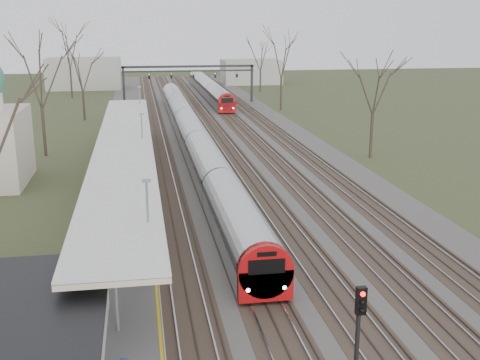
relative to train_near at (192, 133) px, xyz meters
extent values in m
cube|color=#474442|center=(2.50, 4.71, -1.43)|extent=(24.00, 160.00, 0.10)
cube|color=#4C3828|center=(-3.50, 4.71, -1.39)|extent=(2.60, 160.00, 0.06)
cube|color=gray|center=(-4.22, 4.71, -1.32)|extent=(0.07, 160.00, 0.12)
cube|color=gray|center=(-2.78, 4.71, -1.32)|extent=(0.07, 160.00, 0.12)
cube|color=#4C3828|center=(0.00, 4.71, -1.39)|extent=(2.60, 160.00, 0.06)
cube|color=gray|center=(-0.72, 4.71, -1.32)|extent=(0.07, 160.00, 0.12)
cube|color=gray|center=(0.72, 4.71, -1.32)|extent=(0.07, 160.00, 0.12)
cube|color=#4C3828|center=(3.50, 4.71, -1.39)|extent=(2.60, 160.00, 0.06)
cube|color=gray|center=(2.78, 4.71, -1.32)|extent=(0.07, 160.00, 0.12)
cube|color=gray|center=(4.22, 4.71, -1.32)|extent=(0.07, 160.00, 0.12)
cube|color=#4C3828|center=(7.00, 4.71, -1.39)|extent=(2.60, 160.00, 0.06)
cube|color=gray|center=(6.28, 4.71, -1.32)|extent=(0.07, 160.00, 0.12)
cube|color=gray|center=(7.72, 4.71, -1.32)|extent=(0.07, 160.00, 0.12)
cube|color=#4C3828|center=(10.50, 4.71, -1.39)|extent=(2.60, 160.00, 0.06)
cube|color=gray|center=(9.78, 4.71, -1.32)|extent=(0.07, 160.00, 0.12)
cube|color=gray|center=(11.22, 4.71, -1.32)|extent=(0.07, 160.00, 0.12)
cube|color=#9E9B93|center=(-6.55, -12.79, -0.98)|extent=(3.50, 69.00, 1.00)
cylinder|color=slate|center=(-6.55, -40.29, 1.02)|extent=(0.14, 0.14, 3.00)
cylinder|color=slate|center=(-6.55, -32.29, 1.02)|extent=(0.14, 0.14, 3.00)
cylinder|color=slate|center=(-6.55, -24.29, 1.02)|extent=(0.14, 0.14, 3.00)
cylinder|color=slate|center=(-6.55, -16.29, 1.02)|extent=(0.14, 0.14, 3.00)
cylinder|color=slate|center=(-6.55, -8.29, 1.02)|extent=(0.14, 0.14, 3.00)
cylinder|color=slate|center=(-6.55, -0.29, 1.02)|extent=(0.14, 0.14, 3.00)
cube|color=silver|center=(-6.55, -17.29, 2.57)|extent=(4.10, 50.00, 0.12)
cube|color=beige|center=(-6.55, -17.29, 2.40)|extent=(4.10, 50.00, 0.25)
cube|color=silver|center=(-10.00, -42.29, 0.12)|extent=(6.00, 9.00, 3.20)
cube|color=black|center=(-7.50, 34.71, 1.52)|extent=(0.35, 0.35, 6.00)
cube|color=black|center=(13.00, 34.71, 1.52)|extent=(0.35, 0.35, 6.00)
cube|color=black|center=(2.75, 34.71, 4.42)|extent=(21.00, 0.35, 0.35)
cube|color=black|center=(2.75, 34.71, 3.72)|extent=(21.00, 0.25, 0.25)
cube|color=black|center=(-3.50, 34.51, 3.02)|extent=(0.32, 0.22, 0.85)
sphere|color=#0CFF19|center=(-3.50, 34.37, 3.27)|extent=(0.16, 0.16, 0.16)
cube|color=black|center=(0.00, 34.51, 3.02)|extent=(0.32, 0.22, 0.85)
sphere|color=#0CFF19|center=(0.00, 34.37, 3.27)|extent=(0.16, 0.16, 0.16)
cube|color=black|center=(3.50, 34.51, 3.02)|extent=(0.32, 0.22, 0.85)
sphere|color=#0CFF19|center=(3.50, 34.37, 3.27)|extent=(0.16, 0.16, 0.16)
cube|color=black|center=(7.00, 34.51, 3.02)|extent=(0.32, 0.22, 0.85)
sphere|color=#0CFF19|center=(7.00, 34.37, 3.27)|extent=(0.16, 0.16, 0.16)
cube|color=black|center=(10.50, 34.51, 3.02)|extent=(0.32, 0.22, 0.85)
sphere|color=#0CFF19|center=(10.50, 34.37, 3.27)|extent=(0.16, 0.16, 0.16)
cylinder|color=#2D231C|center=(-14.50, -2.29, 1.00)|extent=(0.30, 0.30, 4.95)
cylinder|color=#2D231C|center=(16.50, -8.29, 0.77)|extent=(0.30, 0.30, 4.50)
cube|color=#999BA2|center=(0.00, 0.24, -0.38)|extent=(2.55, 75.00, 1.60)
cylinder|color=#999BA2|center=(0.00, 0.24, 0.27)|extent=(2.60, 74.70, 2.60)
cube|color=black|center=(0.00, 0.24, 0.37)|extent=(2.62, 74.40, 0.55)
cube|color=#A7090B|center=(0.00, -37.16, -0.43)|extent=(2.55, 0.50, 1.50)
cylinder|color=#A7090B|center=(0.00, -37.11, 0.27)|extent=(2.60, 0.60, 2.60)
cube|color=black|center=(0.00, -37.38, 0.57)|extent=(1.70, 0.12, 0.70)
sphere|color=white|center=(-0.85, -37.36, -0.53)|extent=(0.22, 0.22, 0.22)
sphere|color=white|center=(0.85, -37.36, -0.53)|extent=(0.22, 0.22, 0.22)
cube|color=black|center=(0.00, 0.24, -1.30)|extent=(1.80, 74.00, 0.35)
cube|color=#999BA2|center=(7.00, 44.21, -0.38)|extent=(2.55, 45.00, 1.60)
cylinder|color=#999BA2|center=(7.00, 44.21, 0.27)|extent=(2.60, 44.70, 2.60)
cube|color=black|center=(7.00, 44.21, 0.37)|extent=(2.62, 44.40, 0.55)
cube|color=#A7090B|center=(7.00, 21.81, -0.43)|extent=(2.55, 0.50, 1.50)
cylinder|color=#A7090B|center=(7.00, 21.86, 0.27)|extent=(2.60, 0.60, 2.60)
cube|color=black|center=(7.00, 21.59, 0.57)|extent=(1.70, 0.12, 0.70)
sphere|color=white|center=(6.15, 21.61, -0.53)|extent=(0.22, 0.22, 0.22)
sphere|color=white|center=(7.85, 21.61, -0.53)|extent=(0.22, 0.22, 0.22)
cube|color=black|center=(7.00, 44.21, -1.30)|extent=(1.80, 44.00, 0.35)
cylinder|color=black|center=(1.75, -44.24, 0.52)|extent=(0.16, 0.16, 4.00)
cube|color=black|center=(1.75, -44.39, 2.12)|extent=(0.35, 0.22, 1.00)
sphere|color=#FF0C05|center=(1.75, -44.52, 2.42)|extent=(0.18, 0.18, 0.18)
camera|label=1|loc=(-5.42, -62.05, 11.25)|focal=45.00mm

